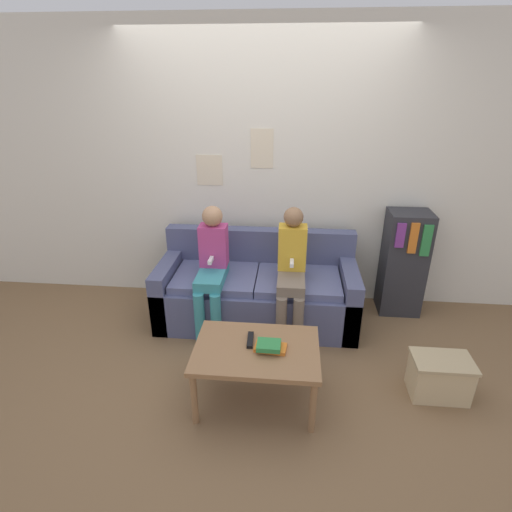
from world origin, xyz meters
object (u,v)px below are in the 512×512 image
at_px(person_left, 212,264).
at_px(bookshelf, 403,263).
at_px(couch, 257,291).
at_px(person_right, 292,267).
at_px(tv_remote, 250,340).
at_px(coffee_table, 256,354).
at_px(storage_box, 440,377).

height_order(person_left, bookshelf, person_left).
distance_m(person_left, bookshelf, 1.80).
bearing_deg(couch, person_right, -29.89).
xyz_separation_m(person_left, tv_remote, (0.42, -0.81, -0.17)).
distance_m(coffee_table, tv_remote, 0.11).
bearing_deg(storage_box, tv_remote, -175.98).
distance_m(person_left, person_right, 0.69).
height_order(person_right, storage_box, person_right).
bearing_deg(storage_box, bookshelf, 91.41).
distance_m(bookshelf, storage_box, 1.22).
bearing_deg(person_left, coffee_table, -62.03).
distance_m(couch, bookshelf, 1.40).
distance_m(coffee_table, storage_box, 1.33).
bearing_deg(person_right, coffee_table, -103.88).
relative_size(person_right, tv_remote, 6.53).
xyz_separation_m(couch, person_right, (0.31, -0.18, 0.35)).
height_order(couch, storage_box, couch).
xyz_separation_m(person_right, storage_box, (1.08, -0.72, -0.47)).
xyz_separation_m(bookshelf, storage_box, (0.03, -1.17, -0.35)).
bearing_deg(couch, person_left, -155.04).
height_order(couch, bookshelf, bookshelf).
bearing_deg(person_right, tv_remote, -108.20).
relative_size(tv_remote, storage_box, 0.42).
relative_size(couch, person_right, 1.60).
relative_size(couch, storage_box, 4.37).
height_order(coffee_table, bookshelf, bookshelf).
bearing_deg(bookshelf, tv_remote, -136.27).
xyz_separation_m(couch, storage_box, (1.39, -0.90, -0.12)).
bearing_deg(storage_box, coffee_table, -172.77).
bearing_deg(couch, tv_remote, -87.65).
bearing_deg(tv_remote, person_right, 69.20).
relative_size(couch, bookshelf, 1.79).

